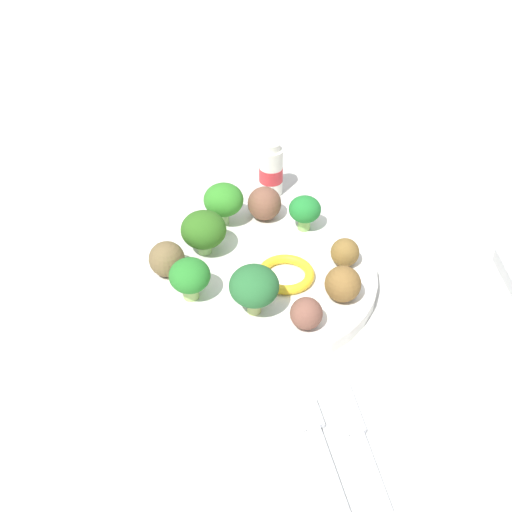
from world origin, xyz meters
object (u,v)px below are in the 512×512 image
fork (320,449)px  knife (360,442)px  yogurt_bottle (271,171)px  pepper_ring_center (286,274)px  meatball_front_left (306,313)px  broccoli_floret_near_rim (204,230)px  broccoli_floret_front_left (224,200)px  plate (256,275)px  meatball_far_rim (167,259)px  meatball_back_left (345,252)px  napkin (342,456)px  broccoli_floret_mid_left (254,287)px  broccoli_floret_center (190,276)px  broccoli_floret_mid_right (305,210)px  meatball_mid_right (264,203)px  meatball_center (343,284)px

fork → knife: (-0.00, -0.04, -0.00)m
fork → yogurt_bottle: bearing=-6.2°
pepper_ring_center → knife: 0.22m
meatball_front_left → knife: (-0.14, -0.01, -0.03)m
yogurt_bottle → broccoli_floret_near_rim: bearing=141.0°
broccoli_floret_front_left → knife: 0.35m
plate → meatball_far_rim: meatball_far_rim is taller
broccoli_floret_front_left → knife: bearing=-168.5°
meatball_back_left → napkin: 0.25m
napkin → knife: size_ratio=1.17×
plate → yogurt_bottle: 0.19m
broccoli_floret_near_rim → meatball_back_left: bearing=-108.8°
broccoli_floret_mid_left → meatball_back_left: (0.06, -0.12, -0.02)m
napkin → fork: fork is taller
meatball_back_left → fork: (-0.23, 0.09, -0.03)m
meatball_front_left → fork: (-0.14, 0.02, -0.03)m
broccoli_floret_center → broccoli_floret_mid_right: size_ratio=1.08×
meatball_mid_right → fork: 0.34m
pepper_ring_center → knife: size_ratio=0.45×
meatball_back_left → meatball_far_rim: 0.20m
broccoli_floret_front_left → pepper_ring_center: (-0.12, -0.05, -0.03)m
broccoli_floret_front_left → meatball_mid_right: bearing=-86.8°
plate → meatball_center: (-0.07, -0.08, 0.03)m
meatball_mid_right → meatball_far_rim: bearing=123.9°
meatball_front_left → fork: 0.15m
meatball_mid_right → pepper_ring_center: 0.12m
broccoli_floret_mid_left → fork: broccoli_floret_mid_left is taller
broccoli_floret_mid_right → meatball_mid_right: broccoli_floret_mid_right is taller
pepper_ring_center → meatball_back_left: bearing=-80.7°
broccoli_floret_front_left → meatball_center: bearing=-147.4°
plate → napkin: bearing=-173.4°
broccoli_floret_front_left → meatball_back_left: bearing=-130.6°
plate → napkin: 0.25m
knife → meatball_center: bearing=-11.5°
pepper_ring_center → knife: (-0.22, -0.02, -0.01)m
broccoli_floret_mid_right → fork: 0.32m
broccoli_floret_front_left → meatball_mid_right: broccoli_floret_front_left is taller
broccoli_floret_mid_left → knife: broccoli_floret_mid_left is taller
plate → knife: size_ratio=1.93×
yogurt_bottle → meatball_center: bearing=-173.8°
yogurt_bottle → meatball_mid_right: bearing=162.2°
knife → broccoli_floret_center: bearing=31.0°
knife → plate: bearing=11.0°
broccoli_floret_front_left → broccoli_floret_mid_right: bearing=-107.4°
meatball_mid_right → pepper_ring_center: size_ratio=0.66×
meatball_mid_right → pepper_ring_center: (-0.12, 0.00, -0.02)m
meatball_front_left → yogurt_bottle: yogurt_bottle is taller
broccoli_floret_center → meatball_center: (-0.03, -0.16, -0.01)m
meatball_center → meatball_mid_right: meatball_mid_right is taller
plate → broccoli_floret_front_left: bearing=12.6°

